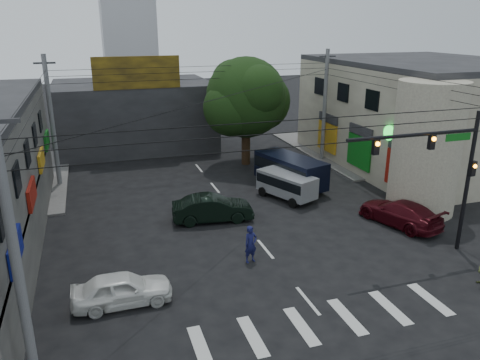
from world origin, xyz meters
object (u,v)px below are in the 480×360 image
street_tree (246,98)px  dark_sedan (213,208)px  white_compact (122,289)px  silver_minivan (287,186)px  utility_pole_far_right (325,107)px  maroon_sedan (400,213)px  navy_van (290,172)px  traffic_gantry (443,162)px  traffic_officer (251,244)px  utility_pole_near_left (15,255)px  utility_pole_far_left (52,122)px

street_tree → dark_sedan: (-5.64, -10.57, -4.70)m
white_compact → silver_minivan: size_ratio=0.93×
street_tree → utility_pole_far_right: (6.50, -1.00, -0.87)m
white_compact → silver_minivan: (11.37, 9.23, 0.18)m
maroon_sedan → navy_van: (-3.42, 7.87, 0.40)m
traffic_gantry → utility_pole_far_right: utility_pole_far_right is taller
traffic_officer → utility_pole_far_right: bearing=37.8°
traffic_gantry → silver_minivan: bearing=112.3°
utility_pole_near_left → silver_minivan: size_ratio=2.09×
traffic_gantry → utility_pole_near_left: utility_pole_near_left is taller
utility_pole_near_left → utility_pole_far_left: (0.00, 20.50, 0.00)m
utility_pole_far_left → dark_sedan: utility_pole_far_left is taller
navy_van → utility_pole_near_left: bearing=117.0°
traffic_gantry → traffic_officer: size_ratio=3.84×
white_compact → silver_minivan: silver_minivan is taller
utility_pole_far_right → maroon_sedan: bearing=-98.4°
traffic_gantry → maroon_sedan: 5.47m
navy_van → traffic_gantry: bearing=176.8°
street_tree → maroon_sedan: bearing=-72.7°
dark_sedan → traffic_officer: 5.46m
utility_pole_far_left → utility_pole_far_right: same height
traffic_gantry → white_compact: 15.79m
utility_pole_near_left → traffic_officer: bearing=30.5°
dark_sedan → white_compact: size_ratio=1.19×
street_tree → traffic_gantry: 18.42m
traffic_gantry → utility_pole_near_left: size_ratio=0.78×
utility_pole_far_right → maroon_sedan: size_ratio=1.70×
white_compact → traffic_officer: (6.25, 1.79, 0.24)m
traffic_gantry → traffic_officer: traffic_gantry is taller
dark_sedan → maroon_sedan: size_ratio=0.90×
traffic_officer → white_compact: bearing=-178.4°
maroon_sedan → traffic_gantry: bearing=62.4°
traffic_officer → dark_sedan: bearing=80.6°
utility_pole_near_left → white_compact: 6.20m
utility_pole_far_right → street_tree: bearing=171.3°
utility_pole_far_right → traffic_officer: 19.36m
street_tree → navy_van: bearing=-80.7°
navy_van → traffic_officer: (-6.25, -9.43, -0.19)m
dark_sedan → white_compact: dark_sedan is taller
traffic_gantry → silver_minivan: traffic_gantry is taller
street_tree → dark_sedan: bearing=-118.1°
traffic_gantry → dark_sedan: 12.70m
navy_van → traffic_officer: 11.31m
utility_pole_far_left → utility_pole_far_right: (21.00, 0.00, 0.00)m
street_tree → silver_minivan: 9.72m
traffic_gantry → dark_sedan: bearing=141.9°
utility_pole_far_right → white_compact: size_ratio=2.25×
maroon_sedan → utility_pole_far_right: bearing=-115.3°
traffic_gantry → traffic_officer: (-8.99, 2.00, -3.89)m
traffic_gantry → utility_pole_far_right: bearing=81.1°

